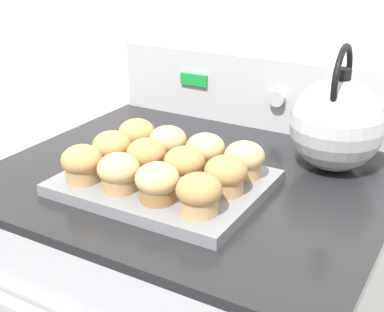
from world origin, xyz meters
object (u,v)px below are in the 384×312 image
Objects in this scene: muffin_r1_c3 at (226,175)px; muffin_r0_c0 at (82,163)px; muffin_r1_c1 at (146,156)px; muffin_r2_c2 at (205,151)px; muffin_r0_c2 at (157,182)px; muffin_r0_c3 at (199,194)px; muffin_r1_c2 at (185,165)px; tea_kettle at (337,123)px; muffin_r1_c0 at (112,148)px; muffin_pan at (165,183)px; muffin_r2_c0 at (137,135)px; muffin_r2_c3 at (244,159)px; muffin_r0_c1 at (119,172)px; muffin_r2_c1 at (168,143)px.

muffin_r0_c0 is at bearing -160.78° from muffin_r1_c3.
muffin_r2_c2 is (0.08, 0.08, 0.00)m from muffin_r1_c1.
muffin_r0_c2 is 0.08m from muffin_r0_c3.
muffin_r2_c2 is at bearing 89.98° from muffin_r1_c2.
muffin_r1_c2 is 1.00× the size of muffin_r2_c2.
muffin_r1_c2 is 0.33m from tea_kettle.
muffin_r1_c0 is at bearing 160.56° from muffin_r0_c3.
muffin_pan is 0.13m from muffin_r1_c0.
muffin_pan is 4.85× the size of muffin_r2_c2.
muffin_r2_c0 and muffin_r2_c2 have the same top height.
muffin_r0_c2 is at bearing -121.91° from tea_kettle.
muffin_r0_c2 is 1.00× the size of muffin_r0_c3.
muffin_r2_c0 is at bearing 178.88° from muffin_r2_c3.
muffin_r2_c3 is (0.00, 0.17, 0.00)m from muffin_r0_c3.
tea_kettle is at bearing 50.53° from muffin_r1_c2.
muffin_pan is at bearing 145.07° from muffin_r0_c3.
muffin_r0_c3 is 1.00× the size of muffin_r1_c1.
muffin_r1_c3 is (0.09, 0.09, 0.00)m from muffin_r0_c2.
muffin_r0_c1 is at bearing -131.03° from tea_kettle.
muffin_r2_c2 is at bearing 179.44° from muffin_r2_c3.
muffin_r1_c0 is at bearing -89.90° from muffin_r2_c0.
muffin_r0_c1 is 0.12m from muffin_r1_c2.
muffin_r2_c1 is (-0.00, 0.08, 0.00)m from muffin_r1_c1.
muffin_r0_c0 and muffin_r1_c0 have the same top height.
muffin_r2_c2 is 0.30× the size of tea_kettle.
muffin_r2_c0 is at bearing 134.21° from muffin_r1_c1.
muffin_r0_c3 and muffin_r2_c2 have the same top height.
muffin_r1_c1 and muffin_r2_c2 have the same top height.
muffin_r1_c0 is 0.08m from muffin_r1_c1.
muffin_r0_c0 is 0.08m from muffin_r0_c1.
muffin_r1_c1 is (0.00, 0.08, 0.00)m from muffin_r0_c1.
muffin_r0_c3 is at bearing -64.56° from muffin_r2_c2.
tea_kettle is (0.29, 0.17, 0.04)m from muffin_r2_c1.
muffin_r2_c1 is (0.08, -0.00, 0.00)m from muffin_r2_c0.
muffin_r0_c0 is 1.00× the size of muffin_r2_c0.
muffin_r0_c2 and muffin_r2_c0 have the same top height.
muffin_r1_c3 is 0.30× the size of tea_kettle.
muffin_pan is at bearing 115.49° from muffin_r0_c2.
tea_kettle is at bearing 54.58° from muffin_r2_c3.
muffin_r1_c3 is at bearing -18.37° from muffin_r2_c0.
muffin_r2_c2 is (0.09, -0.00, 0.00)m from muffin_r2_c1.
muffin_r0_c2 is 0.18m from muffin_r2_c1.
muffin_r2_c3 is (0.25, 0.17, 0.00)m from muffin_r0_c0.
muffin_pan is 4.85× the size of muffin_r2_c0.
muffin_r0_c0 and muffin_r2_c0 have the same top height.
muffin_r1_c0 is (-0.08, 0.08, 0.00)m from muffin_r0_c1.
muffin_r2_c3 is 0.22m from tea_kettle.
muffin_r0_c3 is 1.00× the size of muffin_r2_c3.
muffin_r1_c2 and muffin_r2_c1 have the same top height.
muffin_r2_c1 is at bearing 117.99° from muffin_pan.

